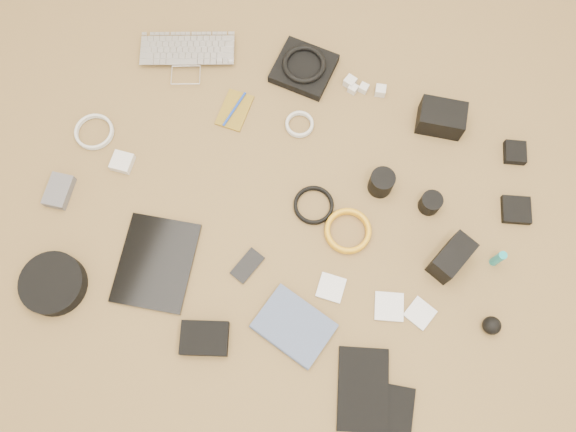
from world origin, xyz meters
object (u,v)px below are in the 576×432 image
(dslr_camera, at_px, (441,118))
(paperback, at_px, (278,348))
(phone, at_px, (247,266))
(tablet, at_px, (156,263))
(headphone_case, at_px, (53,284))
(laptop, at_px, (187,62))

(dslr_camera, distance_m, paperback, 0.87)
(phone, height_order, paperback, paperback)
(tablet, relative_size, phone, 2.72)
(dslr_camera, distance_m, phone, 0.76)
(phone, bearing_deg, headphone_case, -135.27)
(laptop, xyz_separation_m, dslr_camera, (0.84, 0.07, 0.03))
(tablet, xyz_separation_m, paperback, (0.42, -0.11, 0.00))
(laptop, bearing_deg, tablet, -95.06)
(dslr_camera, height_order, tablet, dslr_camera)
(headphone_case, bearing_deg, laptop, 85.19)
(laptop, relative_size, headphone_case, 1.71)
(headphone_case, distance_m, paperback, 0.67)
(tablet, bearing_deg, headphone_case, -156.55)
(phone, distance_m, headphone_case, 0.56)
(dslr_camera, bearing_deg, paperback, -113.98)
(tablet, xyz_separation_m, headphone_case, (-0.25, -0.16, 0.02))
(dslr_camera, bearing_deg, tablet, -140.40)
(headphone_case, bearing_deg, tablet, 32.84)
(tablet, xyz_separation_m, phone, (0.26, 0.08, -0.00))
(dslr_camera, xyz_separation_m, tablet, (-0.66, -0.72, -0.03))
(dslr_camera, xyz_separation_m, phone, (-0.41, -0.64, -0.04))
(laptop, xyz_separation_m, headphone_case, (-0.07, -0.82, 0.01))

